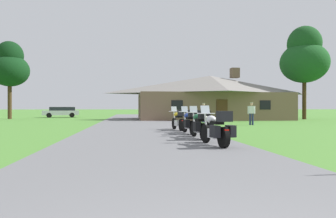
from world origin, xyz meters
name	(u,v)px	position (x,y,z in m)	size (l,w,h in m)	color
ground_plane	(140,126)	(0.00, 20.00, 0.00)	(500.00, 500.00, 0.00)	#4C8433
asphalt_driveway	(141,128)	(0.00, 18.00, 0.03)	(6.40, 80.00, 0.06)	slate
motorcycle_white_nearest_to_camera	(217,129)	(2.11, 8.12, 0.61)	(0.91, 2.08, 1.30)	black
motorcycle_green_second_in_row	(200,125)	(2.11, 10.54, 0.61)	(0.78, 2.08, 1.30)	black
motorcycle_blue_third_in_row	(190,122)	(2.15, 12.86, 0.61)	(0.81, 2.08, 1.30)	black
motorcycle_yellow_farthest_in_row	(179,120)	(1.99, 15.31, 0.62)	(0.75, 2.08, 1.30)	black
stone_lodge	(210,97)	(8.20, 32.34, 2.50)	(16.65, 9.47, 5.75)	brown
bystander_gray_shirt_near_lodge	(204,112)	(5.74, 25.21, 0.95)	(0.47, 0.39, 1.69)	navy
bystander_white_shirt_beside_signpost	(251,112)	(8.30, 20.69, 0.95)	(0.53, 0.32, 1.69)	navy
tree_left_far	(10,66)	(-14.42, 36.27, 6.08)	(4.33, 4.33, 8.94)	#422D19
tree_right_of_lodge	(304,57)	(18.83, 31.48, 6.98)	(5.31, 5.31, 10.48)	#422D19
parked_silver_suv_far_left	(61,112)	(-9.81, 41.54, 0.78)	(4.88, 2.73, 1.40)	#ADAFB7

